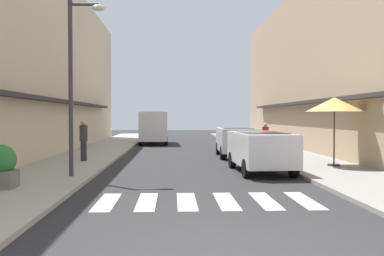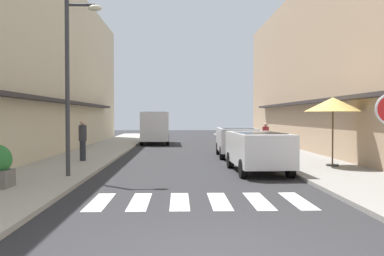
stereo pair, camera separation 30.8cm
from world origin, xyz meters
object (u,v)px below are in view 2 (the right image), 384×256
Objects in this scene: delivery_van at (155,125)px; pedestrian_walking_far at (83,139)px; parked_car_mid at (236,139)px; cafe_umbrella at (333,105)px; pedestrian_walking_near at (266,137)px; street_lamp at (73,70)px; parked_car_near at (258,147)px.

pedestrian_walking_far is at bearing -100.48° from delivery_van.
parked_car_mid is 7.57m from pedestrian_walking_far.
pedestrian_walking_near is at bearing 103.03° from cafe_umbrella.
delivery_van is at bearing 116.51° from cafe_umbrella.
street_lamp reaches higher than delivery_van.
street_lamp is 9.76m from cafe_umbrella.
street_lamp reaches higher than cafe_umbrella.
pedestrian_walking_near is 0.90× the size of pedestrian_walking_far.
cafe_umbrella is (7.70, -15.44, 1.09)m from delivery_van.
pedestrian_walking_near is at bearing 125.20° from pedestrian_walking_far.
street_lamp is 2.12× the size of cafe_umbrella.
street_lamp is at bearing -164.97° from cafe_umbrella.
delivery_van reaches higher than parked_car_near.
delivery_van is at bearing 84.69° from street_lamp.
delivery_van is at bearing -178.54° from pedestrian_walking_far.
parked_car_mid is 1.58× the size of cafe_umbrella.
delivery_van is 2.04× the size of cafe_umbrella.
cafe_umbrella is at bearing -12.60° from pedestrian_walking_near.
pedestrian_walking_far reaches higher than parked_car_mid.
cafe_umbrella is 6.38m from pedestrian_walking_near.
cafe_umbrella reaches higher than pedestrian_walking_far.
parked_car_near is 6.06m from parked_car_mid.
pedestrian_walking_far is at bearing -158.46° from parked_car_mid.
parked_car_near is 0.76× the size of street_lamp.
street_lamp is at bearing -95.31° from delivery_van.
street_lamp is 11.98m from pedestrian_walking_near.
delivery_van is at bearing -171.80° from pedestrian_walking_near.
street_lamp reaches higher than parked_car_near.
pedestrian_walking_far reaches higher than parked_car_near.
parked_car_mid is 0.74× the size of street_lamp.
parked_car_mid is 6.13m from cafe_umbrella.
pedestrian_walking_far is (-7.04, 3.28, 0.14)m from parked_car_near.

